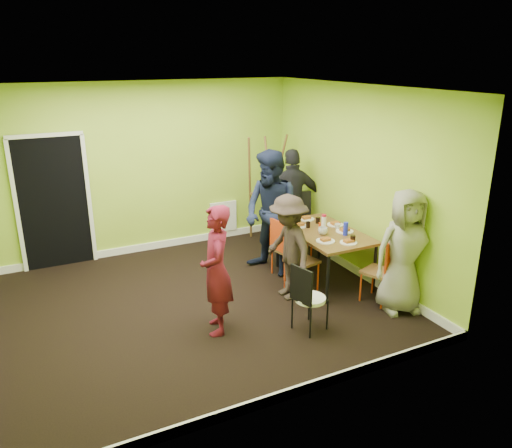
{
  "coord_description": "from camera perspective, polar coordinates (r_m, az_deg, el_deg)",
  "views": [
    {
      "loc": [
        -1.98,
        -5.71,
        3.18
      ],
      "look_at": [
        0.86,
        0.0,
        1.0
      ],
      "focal_mm": 35.0,
      "sensor_mm": 36.0,
      "label": 1
    }
  ],
  "objects": [
    {
      "name": "plate_wall_back",
      "position": [
        7.57,
        9.05,
        -0.07
      ],
      "size": [
        0.25,
        0.25,
        0.01
      ],
      "primitive_type": "cylinder",
      "color": "white",
      "rests_on": "dining_table"
    },
    {
      "name": "person_standing",
      "position": [
        5.87,
        -4.55,
        -5.3
      ],
      "size": [
        0.53,
        0.66,
        1.57
      ],
      "primitive_type": "imported",
      "rotation": [
        0.0,
        0.0,
        -1.87
      ],
      "color": "#5C0F21",
      "rests_on": "ground"
    },
    {
      "name": "cup_a",
      "position": [
        7.13,
        7.65,
        -0.8
      ],
      "size": [
        0.13,
        0.13,
        0.11
      ],
      "primitive_type": "imported",
      "color": "white",
      "rests_on": "dining_table"
    },
    {
      "name": "chair_bentwood",
      "position": [
        6.0,
        5.85,
        -8.1
      ],
      "size": [
        0.41,
        0.4,
        0.86
      ],
      "rotation": [
        0.0,
        0.0,
        -1.31
      ],
      "color": "black",
      "rests_on": "ground"
    },
    {
      "name": "ground",
      "position": [
        6.83,
        -6.54,
        -9.04
      ],
      "size": [
        5.0,
        5.0,
        0.0
      ],
      "primitive_type": "plane",
      "color": "black",
      "rests_on": "ground"
    },
    {
      "name": "glass_mid",
      "position": [
        7.4,
        5.97,
        -0.08
      ],
      "size": [
        0.06,
        0.06,
        0.09
      ],
      "primitive_type": "cylinder",
      "color": "black",
      "rests_on": "dining_table"
    },
    {
      "name": "cup_b",
      "position": [
        7.39,
        9.29,
        -0.27
      ],
      "size": [
        0.09,
        0.09,
        0.08
      ],
      "primitive_type": "imported",
      "color": "white",
      "rests_on": "dining_table"
    },
    {
      "name": "plate_far_front",
      "position": [
        6.89,
        10.53,
        -2.09
      ],
      "size": [
        0.24,
        0.24,
        0.01
      ],
      "primitive_type": "cylinder",
      "color": "white",
      "rests_on": "dining_table"
    },
    {
      "name": "person_back_end",
      "position": [
        8.34,
        4.2,
        2.68
      ],
      "size": [
        1.08,
        0.64,
        1.73
      ],
      "primitive_type": "imported",
      "rotation": [
        0.0,
        0.0,
        2.92
      ],
      "color": "black",
      "rests_on": "ground"
    },
    {
      "name": "plate_far_back",
      "position": [
        7.78,
        5.76,
        0.58
      ],
      "size": [
        0.25,
        0.25,
        0.01
      ],
      "primitive_type": "cylinder",
      "color": "white",
      "rests_on": "dining_table"
    },
    {
      "name": "chair_back_end",
      "position": [
        8.31,
        4.84,
        1.61
      ],
      "size": [
        0.56,
        0.61,
        1.03
      ],
      "rotation": [
        0.0,
        0.0,
        2.78
      ],
      "color": "#E64415",
      "rests_on": "ground"
    },
    {
      "name": "glass_front",
      "position": [
        6.91,
        11.0,
        -1.67
      ],
      "size": [
        0.07,
        0.07,
        0.1
      ],
      "primitive_type": "cylinder",
      "color": "black",
      "rests_on": "dining_table"
    },
    {
      "name": "plate_near_left",
      "position": [
        7.45,
        4.98,
        -0.22
      ],
      "size": [
        0.23,
        0.23,
        0.01
      ],
      "primitive_type": "cylinder",
      "color": "white",
      "rests_on": "dining_table"
    },
    {
      "name": "plate_wall_front",
      "position": [
        7.32,
        10.09,
        -0.82
      ],
      "size": [
        0.25,
        0.25,
        0.01
      ],
      "primitive_type": "cylinder",
      "color": "white",
      "rests_on": "dining_table"
    },
    {
      "name": "thermos",
      "position": [
        7.3,
        7.75,
        0.08
      ],
      "size": [
        0.07,
        0.07,
        0.21
      ],
      "primitive_type": "cylinder",
      "color": "white",
      "rests_on": "dining_table"
    },
    {
      "name": "blue_bottle",
      "position": [
        7.15,
        10.21,
        -0.54
      ],
      "size": [
        0.07,
        0.07,
        0.19
      ],
      "primitive_type": "cylinder",
      "color": "#1925C1",
      "rests_on": "dining_table"
    },
    {
      "name": "chair_front_end",
      "position": [
        6.81,
        14.46,
        -4.8
      ],
      "size": [
        0.49,
        0.49,
        0.92
      ],
      "rotation": [
        0.0,
        0.0,
        0.37
      ],
      "color": "#E64415",
      "rests_on": "ground"
    },
    {
      "name": "easel",
      "position": [
        8.71,
        1.01,
        3.93
      ],
      "size": [
        0.76,
        0.72,
        1.9
      ],
      "color": "brown",
      "rests_on": "ground"
    },
    {
      "name": "glass_back",
      "position": [
        7.61,
        7.09,
        0.42
      ],
      "size": [
        0.07,
        0.07,
        0.09
      ],
      "primitive_type": "cylinder",
      "color": "black",
      "rests_on": "dining_table"
    },
    {
      "name": "room_walls",
      "position": [
        6.46,
        -7.2,
        -1.15
      ],
      "size": [
        5.04,
        4.54,
        2.82
      ],
      "color": "#95B82F",
      "rests_on": "ground"
    },
    {
      "name": "person_front_end",
      "position": [
        6.58,
        16.6,
        -3.05
      ],
      "size": [
        0.9,
        0.7,
        1.63
      ],
      "primitive_type": "imported",
      "rotation": [
        0.0,
        0.0,
        -0.26
      ],
      "color": "gray",
      "rests_on": "ground"
    },
    {
      "name": "orange_bottle",
      "position": [
        7.39,
        7.29,
        -0.16
      ],
      "size": [
        0.03,
        0.03,
        0.09
      ],
      "primitive_type": "cylinder",
      "color": "#E64415",
      "rests_on": "dining_table"
    },
    {
      "name": "person_left_far",
      "position": [
        7.39,
        1.79,
        1.19
      ],
      "size": [
        0.99,
        1.11,
        1.88
      ],
      "primitive_type": "imported",
      "rotation": [
        0.0,
        0.0,
        -1.22
      ],
      "color": "black",
      "rests_on": "ground"
    },
    {
      "name": "chair_left_near",
      "position": [
        6.94,
        4.81,
        -3.7
      ],
      "size": [
        0.46,
        0.46,
        0.94
      ],
      "rotation": [
        0.0,
        0.0,
        -1.37
      ],
      "color": "#E64415",
      "rests_on": "ground"
    },
    {
      "name": "chair_left_far",
      "position": [
        7.42,
        3.09,
        -2.35
      ],
      "size": [
        0.42,
        0.42,
        0.89
      ],
      "rotation": [
        0.0,
        0.0,
        -1.43
      ],
      "color": "#E64415",
      "rests_on": "ground"
    },
    {
      "name": "plate_near_right",
      "position": [
        6.9,
        7.94,
        -1.93
      ],
      "size": [
        0.26,
        0.26,
        0.01
      ],
      "primitive_type": "cylinder",
      "color": "white",
      "rests_on": "dining_table"
    },
    {
      "name": "person_left_near",
      "position": [
        6.71,
        3.71,
        -2.67
      ],
      "size": [
        0.55,
        0.94,
        1.45
      ],
      "primitive_type": "imported",
      "rotation": [
        0.0,
        0.0,
        -1.58
      ],
      "color": "#2C221D",
      "rests_on": "ground"
    },
    {
      "name": "dining_table",
      "position": [
        7.31,
        7.81,
        -1.22
      ],
      "size": [
        0.9,
        1.5,
        0.75
      ],
      "color": "black",
      "rests_on": "ground"
    }
  ]
}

